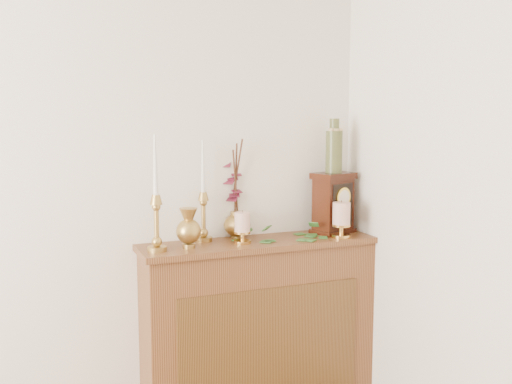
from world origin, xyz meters
name	(u,v)px	position (x,y,z in m)	size (l,w,h in m)	color
console_shelf	(260,333)	(1.40, 2.10, 0.44)	(1.24, 0.34, 0.93)	brown
candlestick_left	(156,214)	(0.86, 2.05, 1.11)	(0.09, 0.09, 0.55)	tan
candlestick_center	(203,208)	(1.13, 2.19, 1.10)	(0.09, 0.09, 0.51)	tan
bud_vase	(189,228)	(1.02, 2.06, 1.03)	(0.12, 0.12, 0.19)	tan
ginger_jar	(233,193)	(1.31, 2.25, 1.16)	(0.21, 0.22, 0.52)	tan
pillar_candle_left	(242,226)	(1.29, 2.06, 1.02)	(0.09, 0.09, 0.17)	gold
pillar_candle_right	(341,218)	(1.82, 2.00, 1.03)	(0.10, 0.10, 0.20)	gold
ivy_garland	(275,237)	(1.48, 2.08, 0.95)	(0.55, 0.22, 0.09)	#306426
mantel_clock	(334,203)	(1.85, 2.13, 1.09)	(0.26, 0.21, 0.33)	#38160B
ceramic_vase	(334,149)	(1.85, 2.14, 1.39)	(0.09, 0.09, 0.29)	#1A3526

